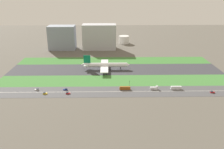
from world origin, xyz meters
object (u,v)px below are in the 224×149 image
Objects in this scene: truck_0 at (154,88)px; fuel_tank_west at (124,40)px; bus_1 at (176,88)px; car_1 at (66,89)px; car_3 at (45,93)px; airliner at (105,65)px; car_4 at (212,92)px; bus_0 at (125,88)px; terminal_building at (62,38)px; car_2 at (37,90)px; traffic_light at (130,83)px; car_0 at (68,93)px; hangar_building at (99,37)px.

truck_0 is 227.78m from fuel_tank_west.
truck_0 reaches higher than bus_1.
truck_0 is 1.91× the size of car_1.
car_3 is 256.24m from fuel_tank_west.
airliner is at bearing 138.88° from bus_1.
car_4 is (154.51, -10.00, 0.00)m from car_1.
truck_0 is 0.41× the size of fuel_tank_west.
bus_0 is 227.48m from fuel_tank_west.
airliner reaches higher than fuel_tank_west.
car_3 is 193.60m from terminal_building.
car_2 is 0.61× the size of traffic_light.
bus_1 is at bearing -15.85° from car_4.
car_0 is at bearing -115.62° from airliner.
bus_0 is 2.64× the size of car_4.
bus_0 is 63.85m from car_1.
bus_0 is at bearing 180.00° from truck_0.
truck_0 reaches higher than car_4.
terminal_building is at bearing 100.75° from car_1.
car_2 is at bearing -16.17° from car_0.
bus_0 is at bearing -61.61° from terminal_building.
bus_0 is 0.25× the size of terminal_building.
truck_0 is 115.56m from car_3.
terminal_building reaches higher than car_4.
hangar_building is at bearing 100.24° from bus_0.
airliner is 14.77× the size of car_1.
truck_0 is 59.80m from car_4.
car_2 is 0.22× the size of fuel_tank_west.
airliner reaches higher than bus_1.
terminal_building is 65.50m from hangar_building.
car_0 is at bearing 0.00° from car_4.
bus_0 is at bearing -6.29° from car_4.
car_1 is 69.98m from traffic_light.
bus_0 is 91.22m from car_4.
car_0 and car_2 have the same top height.
car_2 is 183.12m from terminal_building.
fuel_tank_west reaches higher than bus_0.
truck_0 is 224.52m from terminal_building.
car_1 is 185.80m from hangar_building.
car_1 is 30.53m from car_2.
traffic_light reaches higher than car_2.
traffic_light reaches higher than car_3.
traffic_light is 179.08m from hangar_building.
car_4 is 0.22× the size of fuel_tank_west.
terminal_building is at bearing 91.26° from car_2.
car_1 is 1.00× the size of car_0.
car_3 is (-138.85, -10.00, -0.90)m from bus_1.
car_0 is at bearing -164.63° from traffic_light.
terminal_building is (-75.91, 114.00, 14.49)m from airliner.
bus_1 is (55.43, 0.00, 0.00)m from bus_0.
car_0 is 35.91m from car_2.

